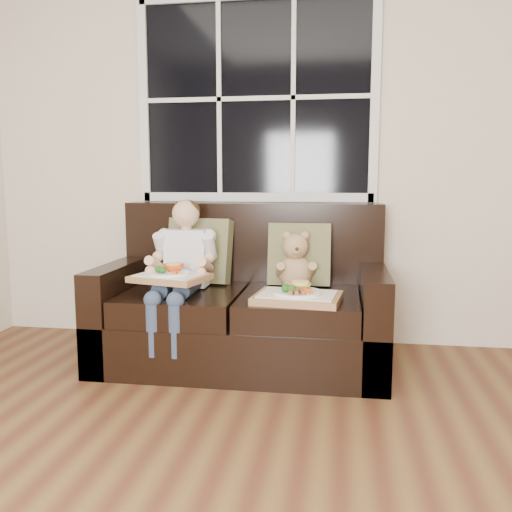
% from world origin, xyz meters
% --- Properties ---
extents(window_back, '(1.62, 0.04, 1.37)m').
position_xyz_m(window_back, '(-0.36, 2.48, 1.65)').
color(window_back, black).
rests_on(window_back, room_walls).
extents(loveseat, '(1.70, 0.92, 0.96)m').
position_xyz_m(loveseat, '(-0.36, 2.02, 0.31)').
color(loveseat, black).
rests_on(loveseat, ground).
extents(pillow_left, '(0.44, 0.24, 0.43)m').
position_xyz_m(pillow_left, '(-0.68, 2.17, 0.66)').
color(pillow_left, '#63653E').
rests_on(pillow_left, loveseat).
extents(pillow_right, '(0.39, 0.18, 0.40)m').
position_xyz_m(pillow_right, '(-0.03, 2.17, 0.64)').
color(pillow_right, '#63653E').
rests_on(pillow_right, loveseat).
extents(child, '(0.37, 0.59, 0.84)m').
position_xyz_m(child, '(-0.72, 1.90, 0.64)').
color(child, silver).
rests_on(child, loveseat).
extents(teddy_bear, '(0.24, 0.29, 0.37)m').
position_xyz_m(teddy_bear, '(-0.05, 2.06, 0.60)').
color(teddy_bear, tan).
rests_on(teddy_bear, loveseat).
extents(tray_left, '(0.46, 0.39, 0.09)m').
position_xyz_m(tray_left, '(-0.73, 1.71, 0.57)').
color(tray_left, '#9D6B47').
rests_on(tray_left, child).
extents(tray_right, '(0.50, 0.40, 0.11)m').
position_xyz_m(tray_right, '(-0.01, 1.70, 0.48)').
color(tray_right, '#9D6B47').
rests_on(tray_right, loveseat).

